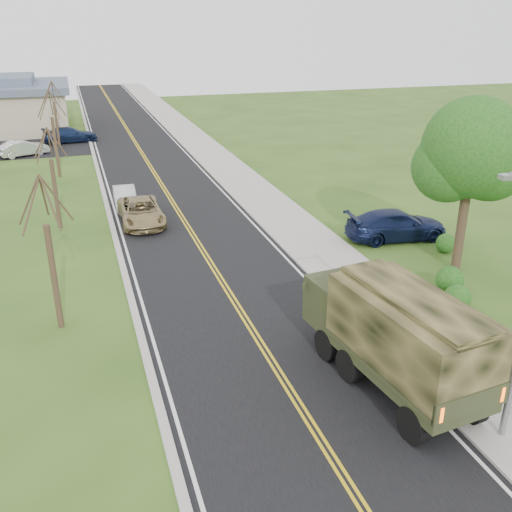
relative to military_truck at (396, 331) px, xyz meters
name	(u,v)px	position (x,y,z in m)	size (l,w,h in m)	color
ground	(335,463)	(-3.23, -2.67, -2.05)	(160.00, 160.00, 0.00)	#304C19
road	(142,154)	(-3.23, 37.33, -2.05)	(8.00, 120.00, 0.01)	black
curb_right	(188,150)	(0.92, 37.33, -1.99)	(0.30, 120.00, 0.12)	#9E998E
sidewalk_right	(207,149)	(2.67, 37.33, -2.00)	(3.20, 120.00, 0.10)	#9E998E
curb_left	(94,157)	(-7.38, 37.33, -2.00)	(0.30, 120.00, 0.10)	#9E998E
leafy_tree	(472,156)	(7.78, 7.34, 3.44)	(4.83, 4.50, 8.10)	#38281C
bare_tree_a	(52,265)	(-10.23, 7.34, 0.57)	(1.93, 2.26, 6.08)	#38281C
bare_tree_b	(55,186)	(-10.23, 19.34, 0.42)	(1.83, 2.14, 5.73)	#38281C
bare_tree_c	(55,140)	(-10.23, 31.34, 0.72)	(2.04, 2.39, 6.42)	#38281C
bare_tree_d	(56,118)	(-10.23, 43.34, 0.50)	(1.88, 2.20, 5.91)	#38281C
military_truck	(396,331)	(0.00, 0.00, 0.00)	(3.32, 7.42, 3.58)	black
suv_champagne	(141,212)	(-5.66, 18.63, -1.34)	(2.37, 5.14, 1.43)	#988556
sedan_silver	(125,197)	(-6.23, 22.23, -1.43)	(1.32, 3.78, 1.25)	silver
pickup_navy	(396,225)	(7.16, 11.83, -1.25)	(2.24, 5.51, 1.60)	#10183A
lot_car_silver	(23,148)	(-13.20, 39.67, -1.36)	(1.47, 4.22, 1.39)	silver
lot_car_navy	(70,135)	(-9.17, 44.68, -1.32)	(2.05, 5.05, 1.47)	#101D3B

